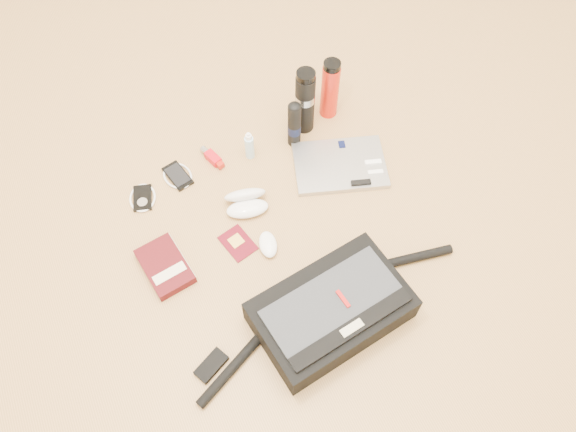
{
  "coord_description": "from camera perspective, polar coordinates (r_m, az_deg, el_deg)",
  "views": [
    {
      "loc": [
        -0.37,
        -0.76,
        1.59
      ],
      "look_at": [
        0.02,
        0.08,
        0.06
      ],
      "focal_mm": 35.0,
      "sensor_mm": 36.0,
      "label": 1
    }
  ],
  "objects": [
    {
      "name": "book",
      "position": [
        1.79,
        -12.35,
        -5.0
      ],
      "size": [
        0.15,
        0.2,
        0.03
      ],
      "rotation": [
        0.0,
        0.0,
        0.14
      ],
      "color": "#3F090C",
      "rests_on": "ground"
    },
    {
      "name": "messenger_bag",
      "position": [
        1.65,
        4.36,
        -9.56
      ],
      "size": [
        0.9,
        0.32,
        0.12
      ],
      "rotation": [
        0.0,
        0.0,
        0.13
      ],
      "color": "black",
      "rests_on": "ground"
    },
    {
      "name": "ground",
      "position": [
        1.8,
        0.42,
        -3.17
      ],
      "size": [
        4.0,
        4.0,
        0.0
      ],
      "primitive_type": "plane",
      "color": "#AA7D47",
      "rests_on": "ground"
    },
    {
      "name": "inhaler",
      "position": [
        1.99,
        -7.7,
        5.92
      ],
      "size": [
        0.05,
        0.11,
        0.03
      ],
      "rotation": [
        0.0,
        0.0,
        0.3
      ],
      "color": "red",
      "rests_on": "ground"
    },
    {
      "name": "mouse",
      "position": [
        1.79,
        -2.04,
        -2.9
      ],
      "size": [
        0.08,
        0.11,
        0.03
      ],
      "rotation": [
        0.0,
        0.0,
        -0.23
      ],
      "color": "white",
      "rests_on": "ground"
    },
    {
      "name": "passport",
      "position": [
        1.81,
        -5.13,
        -2.75
      ],
      "size": [
        0.11,
        0.13,
        0.01
      ],
      "rotation": [
        0.0,
        0.0,
        0.23
      ],
      "color": "#4E0510",
      "rests_on": "ground"
    },
    {
      "name": "spray_bottle",
      "position": [
        1.96,
        -3.94,
        7.07
      ],
      "size": [
        0.04,
        0.04,
        0.12
      ],
      "rotation": [
        0.0,
        0.0,
        -0.14
      ],
      "color": "#AAD5ED",
      "rests_on": "ground"
    },
    {
      "name": "thermos_black",
      "position": [
        1.98,
        1.73,
        11.6
      ],
      "size": [
        0.09,
        0.09,
        0.27
      ],
      "rotation": [
        0.0,
        0.0,
        -0.35
      ],
      "color": "black",
      "rests_on": "ground"
    },
    {
      "name": "phone",
      "position": [
        1.98,
        -11.15,
        4.04
      ],
      "size": [
        0.11,
        0.13,
        0.01
      ],
      "rotation": [
        0.0,
        0.0,
        0.21
      ],
      "color": "black",
      "rests_on": "ground"
    },
    {
      "name": "laptop",
      "position": [
        1.97,
        5.33,
        5.15
      ],
      "size": [
        0.37,
        0.31,
        0.03
      ],
      "rotation": [
        0.0,
        0.0,
        -0.33
      ],
      "color": "#A6A6A9",
      "rests_on": "ground"
    },
    {
      "name": "ipod",
      "position": [
        1.95,
        -14.55,
        1.79
      ],
      "size": [
        0.11,
        0.11,
        0.01
      ],
      "rotation": [
        0.0,
        0.0,
        -0.3
      ],
      "color": "black",
      "rests_on": "ground"
    },
    {
      "name": "aerosol_can",
      "position": [
        1.96,
        0.64,
        9.31
      ],
      "size": [
        0.05,
        0.05,
        0.2
      ],
      "rotation": [
        0.0,
        0.0,
        -0.16
      ],
      "color": "black",
      "rests_on": "ground"
    },
    {
      "name": "thermos_red",
      "position": [
        2.04,
        4.29,
        12.74
      ],
      "size": [
        0.08,
        0.08,
        0.25
      ],
      "rotation": [
        0.0,
        0.0,
        0.19
      ],
      "color": "red",
      "rests_on": "ground"
    },
    {
      "name": "sunglasses_case",
      "position": [
        1.86,
        -4.26,
        1.44
      ],
      "size": [
        0.16,
        0.15,
        0.08
      ],
      "rotation": [
        0.0,
        0.0,
        -0.23
      ],
      "color": "white",
      "rests_on": "ground"
    }
  ]
}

